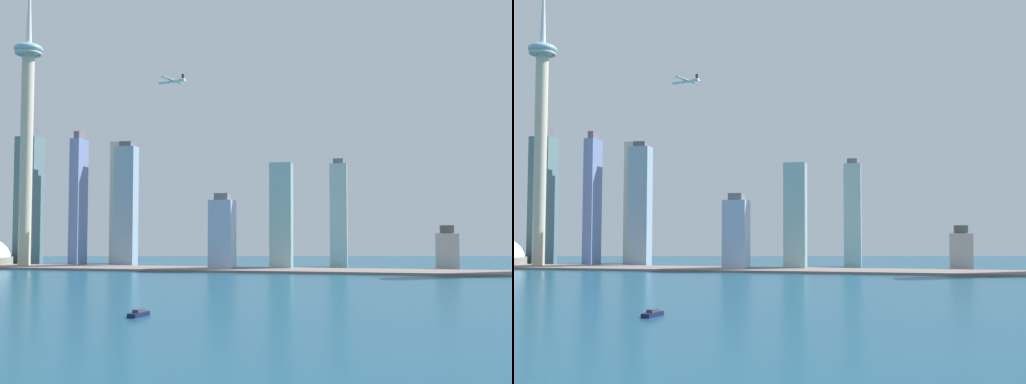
% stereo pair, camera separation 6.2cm
% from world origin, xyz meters
% --- Properties ---
extents(waterfront_pier, '(907.28, 60.35, 2.51)m').
position_xyz_m(waterfront_pier, '(0.00, 449.83, 1.26)').
color(waterfront_pier, slate).
rests_on(waterfront_pier, ground).
extents(observation_tower, '(33.39, 33.39, 360.64)m').
position_xyz_m(observation_tower, '(-234.87, 456.27, 172.80)').
color(observation_tower, '#C1B89B').
rests_on(observation_tower, ground).
extents(skyscraper_0, '(27.49, 26.36, 173.94)m').
position_xyz_m(skyscraper_0, '(-267.74, 517.65, 83.27)').
color(skyscraper_0, slate).
rests_on(skyscraper_0, ground).
extents(skyscraper_2, '(19.80, 19.59, 128.27)m').
position_xyz_m(skyscraper_2, '(124.36, 537.80, 62.21)').
color(skyscraper_2, '#9BBBBB').
rests_on(skyscraper_2, ground).
extents(skyscraper_3, '(24.07, 17.44, 48.97)m').
position_xyz_m(skyscraper_3, '(245.73, 522.24, 21.85)').
color(skyscraper_3, '#C1AFA3').
rests_on(skyscraper_3, ground).
extents(skyscraper_4, '(24.75, 17.52, 149.79)m').
position_xyz_m(skyscraper_4, '(-126.36, 495.69, 72.92)').
color(skyscraper_4, '#88A2B6').
rests_on(skyscraper_4, ground).
extents(skyscraper_5, '(12.68, 27.37, 169.50)m').
position_xyz_m(skyscraper_5, '(-206.52, 531.75, 81.64)').
color(skyscraper_5, '#6978A9').
rests_on(skyscraper_5, ground).
extents(skyscraper_6, '(23.99, 20.60, 118.13)m').
position_xyz_m(skyscraper_6, '(64.73, 478.21, 59.06)').
color(skyscraper_6, '#92BAB8').
rests_on(skyscraper_6, ground).
extents(skyscraper_7, '(19.66, 21.56, 158.06)m').
position_xyz_m(skyscraper_7, '(-161.26, 558.24, 79.03)').
color(skyscraper_7, '#BCB69C').
rests_on(skyscraper_7, ground).
extents(skyscraper_8, '(25.12, 27.28, 83.57)m').
position_xyz_m(skyscraper_8, '(3.81, 452.23, 39.48)').
color(skyscraper_8, '#A0AFCC').
rests_on(skyscraper_8, ground).
extents(boat_3, '(7.85, 14.78, 3.85)m').
position_xyz_m(boat_3, '(45.51, 109.67, 1.47)').
color(boat_3, '#141738').
rests_on(boat_3, ground).
extents(airplane, '(34.62, 37.62, 8.57)m').
position_xyz_m(airplane, '(-52.11, 443.06, 207.84)').
color(airplane, silver).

